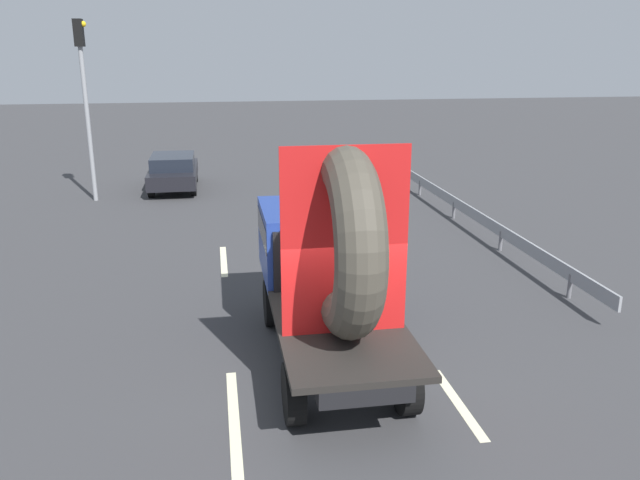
# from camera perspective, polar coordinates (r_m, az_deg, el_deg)

# --- Properties ---
(ground_plane) EXTENTS (120.00, 120.00, 0.00)m
(ground_plane) POSITION_cam_1_polar(r_m,az_deg,el_deg) (10.71, 1.91, -12.73)
(ground_plane) COLOR #38383A
(flatbed_truck) EXTENTS (2.02, 5.64, 3.99)m
(flatbed_truck) POSITION_cam_1_polar(r_m,az_deg,el_deg) (10.94, 0.61, -1.43)
(flatbed_truck) COLOR black
(flatbed_truck) RESTS_ON ground_plane
(distant_sedan) EXTENTS (1.78, 4.16, 1.36)m
(distant_sedan) POSITION_cam_1_polar(r_m,az_deg,el_deg) (25.60, -13.02, 6.07)
(distant_sedan) COLOR black
(distant_sedan) RESTS_ON ground_plane
(traffic_light) EXTENTS (0.42, 0.36, 6.27)m
(traffic_light) POSITION_cam_1_polar(r_m,az_deg,el_deg) (24.05, -20.38, 12.81)
(traffic_light) COLOR gray
(traffic_light) RESTS_ON ground_plane
(guardrail) EXTENTS (0.10, 14.05, 0.71)m
(guardrail) POSITION_cam_1_polar(r_m,az_deg,el_deg) (19.45, 13.81, 2.12)
(guardrail) COLOR gray
(guardrail) RESTS_ON ground_plane
(lane_dash_left_near) EXTENTS (0.16, 2.94, 0.01)m
(lane_dash_left_near) POSITION_cam_1_polar(r_m,az_deg,el_deg) (9.84, -7.71, -15.76)
(lane_dash_left_near) COLOR beige
(lane_dash_left_near) RESTS_ON ground_plane
(lane_dash_left_far) EXTENTS (0.16, 2.47, 0.01)m
(lane_dash_left_far) POSITION_cam_1_polar(r_m,az_deg,el_deg) (16.69, -8.64, -1.86)
(lane_dash_left_far) COLOR beige
(lane_dash_left_far) RESTS_ON ground_plane
(lane_dash_right_near) EXTENTS (0.16, 2.10, 0.01)m
(lane_dash_right_near) POSITION_cam_1_polar(r_m,az_deg,el_deg) (10.41, 12.27, -14.07)
(lane_dash_right_near) COLOR beige
(lane_dash_right_near) RESTS_ON ground_plane
(lane_dash_right_far) EXTENTS (0.16, 2.73, 0.01)m
(lane_dash_right_far) POSITION_cam_1_polar(r_m,az_deg,el_deg) (17.26, 2.87, -1.06)
(lane_dash_right_far) COLOR beige
(lane_dash_right_far) RESTS_ON ground_plane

